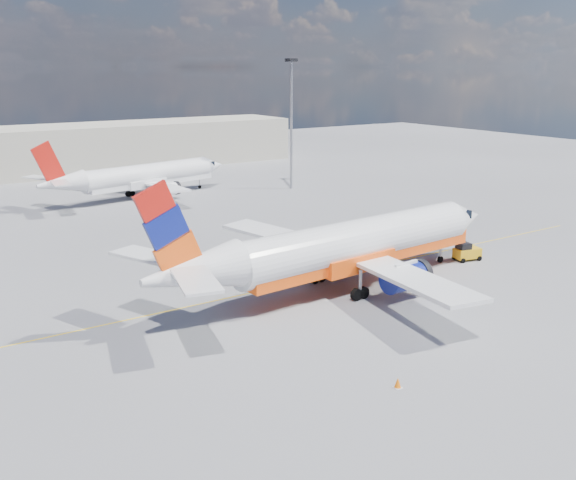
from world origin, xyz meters
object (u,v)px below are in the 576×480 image
main_jet (348,246)px  gse_tug (466,252)px  traffic_cone (398,383)px  second_jet (143,176)px

main_jet → gse_tug: (14.54, -0.00, -2.83)m
gse_tug → traffic_cone: (-22.93, -15.17, -0.52)m
second_jet → gse_tug: size_ratio=11.22×
second_jet → gse_tug: second_jet is taller
traffic_cone → second_jet: bearing=82.2°
main_jet → traffic_cone: 17.65m
main_jet → traffic_cone: main_jet is taller
main_jet → second_jet: 46.11m
main_jet → second_jet: size_ratio=1.20×
second_jet → gse_tug: bearing=-84.0°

